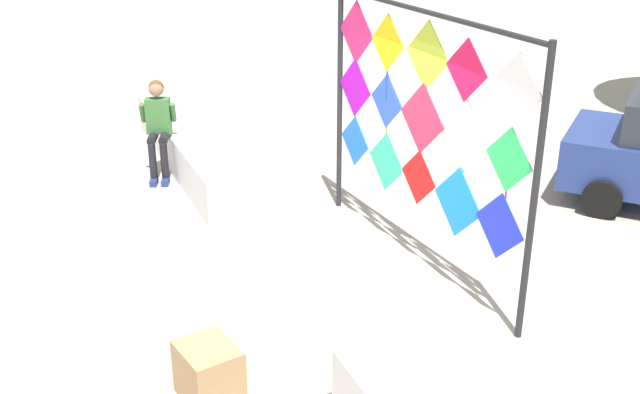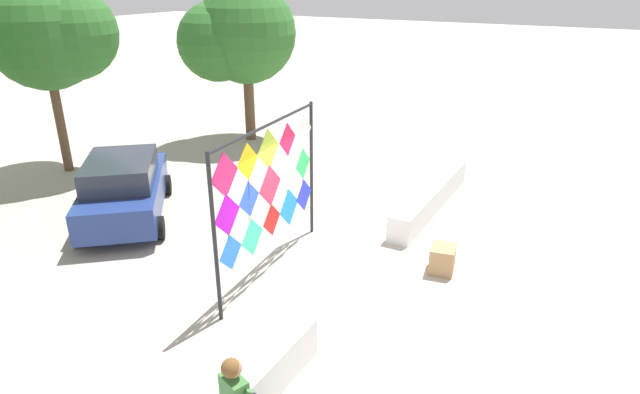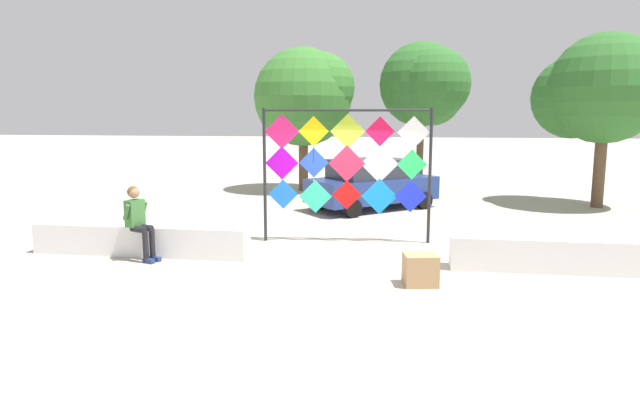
% 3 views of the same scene
% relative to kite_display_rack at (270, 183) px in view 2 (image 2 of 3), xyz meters
% --- Properties ---
extents(ground, '(120.00, 120.00, 0.00)m').
position_rel_kite_display_rack_xyz_m(ground, '(0.17, -1.24, -1.82)').
color(ground, '#ADA393').
extents(plaza_ledge_right, '(4.49, 0.51, 0.62)m').
position_rel_kite_display_rack_xyz_m(plaza_ledge_right, '(4.38, -1.77, -1.51)').
color(plaza_ledge_right, white).
rests_on(plaza_ledge_right, ground).
extents(kite_display_rack, '(3.71, 0.40, 2.98)m').
position_rel_kite_display_rack_xyz_m(kite_display_rack, '(0.00, 0.00, 0.00)').
color(kite_display_rack, '#232328').
rests_on(kite_display_rack, ground).
extents(parked_car, '(4.06, 3.82, 1.52)m').
position_rel_kite_display_rack_xyz_m(parked_car, '(0.31, 4.39, -1.05)').
color(parked_car, navy).
rests_on(parked_car, ground).
extents(cardboard_box_large, '(0.62, 0.55, 0.53)m').
position_rel_kite_display_rack_xyz_m(cardboard_box_large, '(1.55, -2.94, -1.56)').
color(cardboard_box_large, tan).
rests_on(cardboard_box_large, ground).
extents(tree_broadleaf, '(3.64, 3.63, 5.28)m').
position_rel_kite_display_rack_xyz_m(tree_broadleaf, '(6.98, 5.98, 1.71)').
color(tree_broadleaf, brown).
rests_on(tree_broadleaf, ground).
extents(tree_palm_like, '(3.24, 3.58, 5.47)m').
position_rel_kite_display_rack_xyz_m(tree_palm_like, '(2.06, 8.53, 2.03)').
color(tree_palm_like, brown).
rests_on(tree_palm_like, ground).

